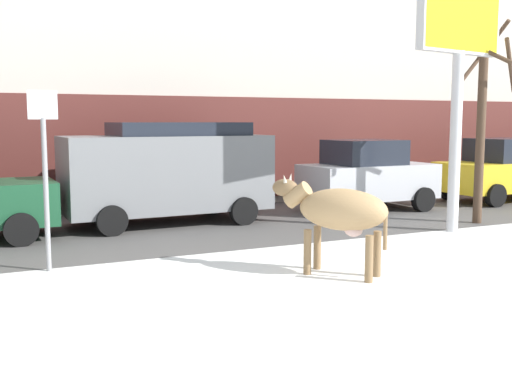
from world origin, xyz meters
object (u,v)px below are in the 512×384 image
Objects in this scene: cow_tan at (338,211)px; pedestrian_by_cars at (178,175)px; bare_tree_left_lot at (483,115)px; car_yellow_sedan at (506,170)px; car_silver_hatchback at (367,175)px; street_sign at (45,165)px; pedestrian_near_billboard at (390,167)px; car_grey_van at (168,170)px; billboard at (460,25)px.

pedestrian_by_cars reaches higher than cow_tan.
pedestrian_by_cars is at bearing 135.47° from bare_tree_left_lot.
car_yellow_sedan reaches higher than cow_tan.
car_silver_hatchback is 9.01m from street_sign.
street_sign is at bearing -124.40° from pedestrian_by_cars.
car_silver_hatchback is at bearing 50.99° from cow_tan.
car_yellow_sedan is 1.50× the size of street_sign.
pedestrian_near_billboard and pedestrian_by_cars have the same top height.
street_sign reaches higher than car_grey_van.
bare_tree_left_lot is at bearing -44.53° from pedestrian_by_cars.
car_silver_hatchback is 0.77× the size of bare_tree_left_lot.
cow_tan is 0.63× the size of street_sign.
car_yellow_sedan is at bearing -1.20° from car_silver_hatchback.
car_grey_van is 1.01× the size of bare_tree_left_lot.
street_sign reaches higher than car_silver_hatchback.
billboard is 2.28m from bare_tree_left_lot.
billboard reaches higher than cow_tan.
car_grey_van is at bearing 99.79° from cow_tan.
street_sign reaches higher than cow_tan.
car_silver_hatchback is at bearing -31.14° from pedestrian_by_cars.
car_yellow_sedan is 4.86m from bare_tree_left_lot.
pedestrian_near_billboard reaches higher than cow_tan.
pedestrian_by_cars is (-4.22, 5.93, -3.43)m from billboard.
car_grey_van is 2.68× the size of pedestrian_near_billboard.
pedestrian_near_billboard is (2.86, 5.93, -3.43)m from billboard.
cow_tan is 0.38× the size of car_grey_van.
car_silver_hatchback is at bearing 178.80° from car_yellow_sedan.
car_silver_hatchback is at bearing -2.50° from car_grey_van.
pedestrian_near_billboard is at bearing 43.69° from car_silver_hatchback.
car_silver_hatchback is at bearing 87.96° from billboard.
car_grey_van is at bearing 145.94° from billboard.
cow_tan is 4.58m from street_sign.
street_sign is (-9.52, -0.49, -0.82)m from bare_tree_left_lot.
bare_tree_left_lot reaches higher than pedestrian_near_billboard.
pedestrian_near_billboard is at bearing 128.09° from car_yellow_sedan.
pedestrian_by_cars is 7.18m from street_sign.
billboard is 7.42m from pedestrian_near_billboard.
bare_tree_left_lot is at bearing -144.41° from car_yellow_sedan.
cow_tan is 6.95m from car_silver_hatchback.
car_yellow_sedan is 3.46m from pedestrian_near_billboard.
cow_tan is at bearing -131.59° from pedestrian_near_billboard.
billboard reaches higher than bare_tree_left_lot.
pedestrian_near_billboard is at bearing 0.00° from pedestrian_by_cars.
pedestrian_near_billboard is at bearing 27.90° from street_sign.
bare_tree_left_lot is 9.57m from street_sign.
pedestrian_near_billboard is at bearing 16.44° from car_grey_van.
street_sign is (-11.12, -5.89, 0.79)m from pedestrian_near_billboard.
pedestrian_near_billboard is 0.38× the size of bare_tree_left_lot.
pedestrian_by_cars is at bearing 55.60° from street_sign.
pedestrian_near_billboard is (7.12, 8.03, -0.11)m from cow_tan.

